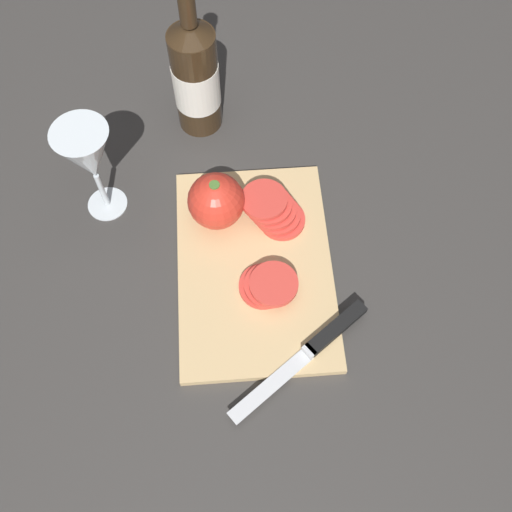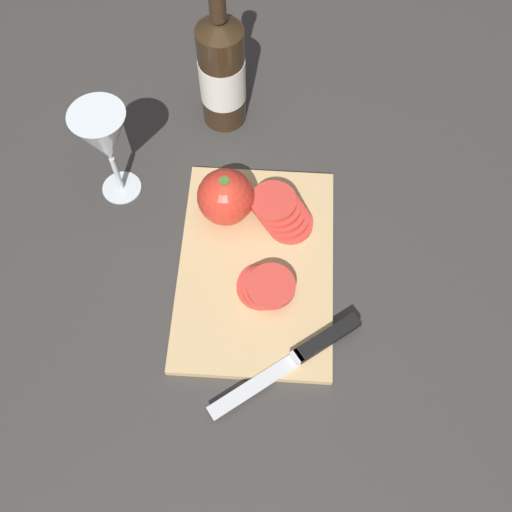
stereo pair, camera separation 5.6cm
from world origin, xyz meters
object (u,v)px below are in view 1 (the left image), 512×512
object	(u,v)px
tomato_slice_stack_near	(270,285)
tomato_slice_stack_far	(275,210)
wine_bottle	(197,77)
knife	(326,338)
whole_tomato	(217,201)
wine_glass	(90,158)

from	to	relation	value
tomato_slice_stack_near	tomato_slice_stack_far	bearing A→B (deg)	171.72
tomato_slice_stack_far	wine_bottle	bearing A→B (deg)	-153.32
knife	tomato_slice_stack_far	world-z (taller)	tomato_slice_stack_far
whole_tomato	knife	bearing A→B (deg)	33.21
wine_bottle	tomato_slice_stack_far	distance (m)	0.26
wine_glass	tomato_slice_stack_near	world-z (taller)	wine_glass
tomato_slice_stack_near	whole_tomato	bearing A→B (deg)	-152.31
knife	whole_tomato	bearing A→B (deg)	-93.33
whole_tomato	knife	xyz separation A→B (m)	(0.22, 0.15, -0.04)
wine_bottle	tomato_slice_stack_far	world-z (taller)	wine_bottle
tomato_slice_stack_far	knife	bearing A→B (deg)	14.80
wine_bottle	knife	world-z (taller)	wine_bottle
wine_glass	tomato_slice_stack_near	bearing A→B (deg)	54.62
wine_bottle	knife	bearing A→B (deg)	21.07
whole_tomato	tomato_slice_stack_far	bearing A→B (deg)	84.27
wine_bottle	wine_glass	xyz separation A→B (m)	(0.17, -0.16, 0.02)
wine_bottle	tomato_slice_stack_near	distance (m)	0.37
wine_glass	tomato_slice_stack_near	distance (m)	0.33
wine_bottle	wine_glass	distance (m)	0.23
wine_bottle	whole_tomato	bearing A→B (deg)	5.86
whole_tomato	tomato_slice_stack_near	bearing A→B (deg)	27.69
tomato_slice_stack_far	whole_tomato	bearing A→B (deg)	-95.73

